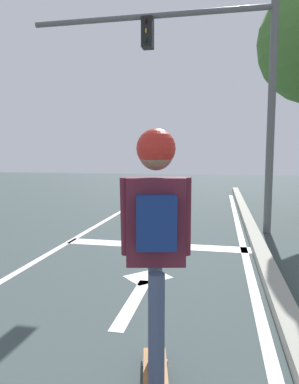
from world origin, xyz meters
name	(u,v)px	position (x,y,z in m)	size (l,w,h in m)	color
lane_line_center	(25,267)	(-0.52, 6.00, 0.00)	(0.12, 20.00, 0.01)	silver
lane_line_curbside	(252,283)	(2.79, 6.00, 0.00)	(0.12, 20.00, 0.01)	silver
stop_bar	(157,245)	(1.21, 7.65, 0.00)	(3.46, 0.40, 0.01)	silver
lane_arrow_stem	(133,302)	(1.38, 5.12, 0.00)	(0.16, 1.40, 0.01)	silver
lane_arrow_head	(148,277)	(1.38, 5.97, 0.00)	(0.56, 0.44, 0.01)	silver
curb_strip	(272,280)	(3.04, 6.00, 0.07)	(0.24, 24.00, 0.14)	#9A9A8B
skateboard	(156,380)	(1.91, 3.71, 0.06)	(0.35, 0.85, 0.08)	#955B2D
skater	(156,222)	(1.91, 3.69, 1.24)	(0.49, 0.65, 1.81)	#3E4C67
traffic_signal_mast	(210,70)	(2.08, 9.15, 3.48)	(5.36, 0.34, 4.96)	#5A5A59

